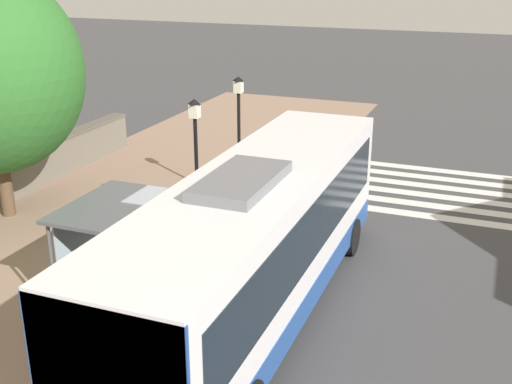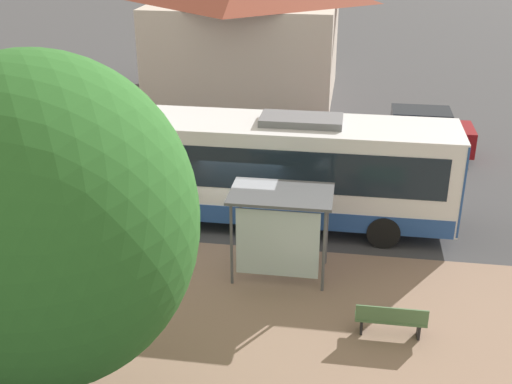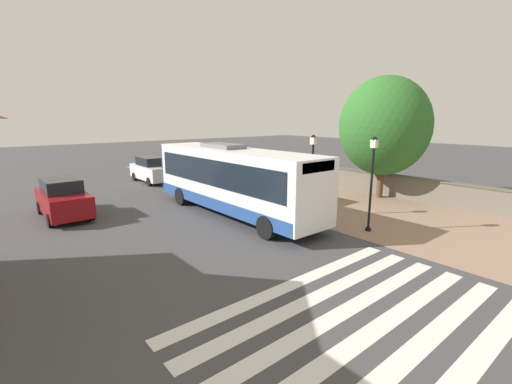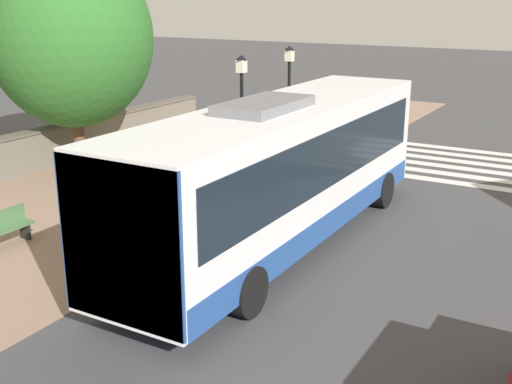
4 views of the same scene
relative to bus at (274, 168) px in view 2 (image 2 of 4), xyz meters
The scene contains 12 objects.
ground_plane 2.73m from the bus, 155.36° to the left, with size 120.00×120.00×0.00m, color #424244.
sidewalk_plaza 6.63m from the bus, behind, with size 9.00×44.00×0.02m.
crosswalk_stripes 10.52m from the bus, 72.08° to the left, with size 9.00×5.25×0.01m.
background_building 15.80m from the bus, 12.81° to the left, with size 8.51×10.03×7.11m.
bus is the anchor object (origin of this frame).
bus_shelter 3.40m from the bus, 169.64° to the right, with size 1.76×2.75×2.49m.
pedestrian 4.97m from the bus, 108.74° to the left, with size 0.34×0.22×1.58m.
bench 6.80m from the bus, 147.81° to the right, with size 0.40×1.68×0.88m.
street_lamp_near 4.09m from the bus, 134.49° to the left, with size 0.28×0.28×4.15m.
street_lamp_far 6.83m from the bus, 115.90° to the left, with size 0.28×0.28×4.18m.
shade_tree 10.10m from the bus, 163.21° to the left, with size 5.39×5.39×7.40m.
parked_car_far_lane 8.58m from the bus, 35.96° to the right, with size 1.99×4.47×1.95m.
Camera 2 is at (-16.77, -3.15, 9.44)m, focal length 45.00 mm.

